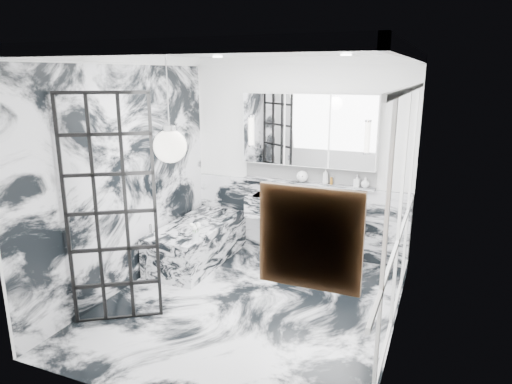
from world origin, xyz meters
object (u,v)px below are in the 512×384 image
at_px(mirror_cabinet, 308,130).
at_px(bathtub, 198,242).
at_px(crittall_door, 111,212).
at_px(trough_sink, 303,209).

bearing_deg(mirror_cabinet, bathtub, -147.94).
relative_size(crittall_door, bathtub, 1.46).
bearing_deg(crittall_door, trough_sink, 27.35).
distance_m(crittall_door, trough_sink, 2.75).
bearing_deg(bathtub, trough_sink, 26.48).
distance_m(crittall_door, bathtub, 1.94).
xyz_separation_m(crittall_door, mirror_cabinet, (1.32, 2.53, 0.62)).
bearing_deg(bathtub, crittall_door, -89.92).
xyz_separation_m(mirror_cabinet, bathtub, (-1.32, -0.83, -1.54)).
bearing_deg(trough_sink, crittall_door, -119.24).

